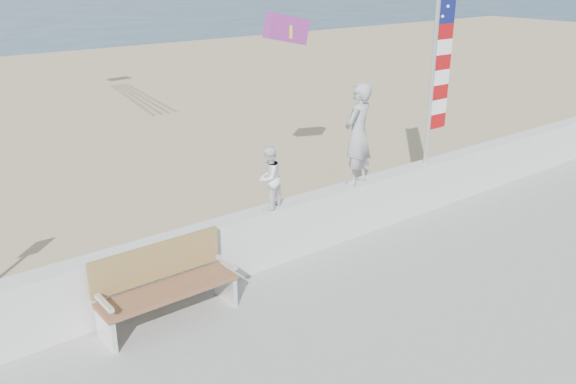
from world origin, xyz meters
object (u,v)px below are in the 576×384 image
at_px(bench, 164,283).
at_px(adult, 358,134).
at_px(child, 269,178).
at_px(flag, 439,57).

bearing_deg(bench, adult, 6.80).
bearing_deg(adult, child, -18.72).
bearing_deg(child, bench, -11.61).
xyz_separation_m(child, flag, (3.70, -0.00, 1.44)).
xyz_separation_m(adult, flag, (1.89, -0.00, 1.07)).
distance_m(child, bench, 2.23).
xyz_separation_m(adult, child, (-1.81, 0.00, -0.37)).
bearing_deg(child, flag, 155.61).
xyz_separation_m(adult, bench, (-3.81, -0.45, -1.24)).
height_order(adult, child, adult).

